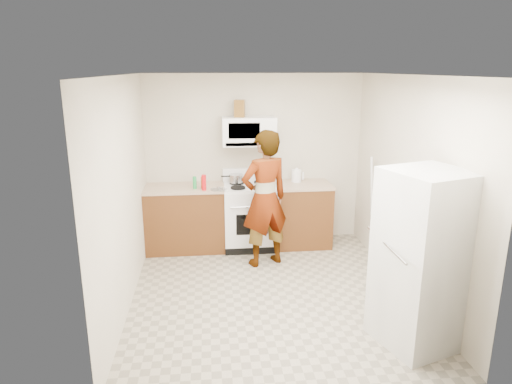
{
  "coord_description": "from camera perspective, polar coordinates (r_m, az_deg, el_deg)",
  "views": [
    {
      "loc": [
        -0.69,
        -4.86,
        2.58
      ],
      "look_at": [
        -0.11,
        0.55,
        1.09
      ],
      "focal_mm": 32.0,
      "sensor_mm": 36.0,
      "label": 1
    }
  ],
  "objects": [
    {
      "name": "cabinet_left",
      "position": [
        6.7,
        -8.81,
        -3.37
      ],
      "size": [
        1.12,
        0.62,
        0.9
      ],
      "primitive_type": "cube",
      "color": "#5A2A15",
      "rests_on": "floor"
    },
    {
      "name": "bottle_spray",
      "position": [
        6.33,
        -6.53,
        1.18
      ],
      "size": [
        0.07,
        0.07,
        0.22
      ],
      "primitive_type": "cylinder",
      "rotation": [
        0.0,
        0.0,
        0.09
      ],
      "color": "red",
      "rests_on": "counter_left"
    },
    {
      "name": "kettle",
      "position": [
        6.79,
        5.08,
        2.02
      ],
      "size": [
        0.19,
        0.19,
        0.18
      ],
      "primitive_type": "cylinder",
      "rotation": [
        0.0,
        0.0,
        0.44
      ],
      "color": "white",
      "rests_on": "counter_right"
    },
    {
      "name": "tray",
      "position": [
        6.45,
        0.66,
        0.74
      ],
      "size": [
        0.28,
        0.21,
        0.05
      ],
      "primitive_type": "cube",
      "rotation": [
        0.0,
        0.0,
        0.23
      ],
      "color": "white",
      "rests_on": "gas_range"
    },
    {
      "name": "bottle_hot_sauce",
      "position": [
        6.44,
        -6.69,
        1.18
      ],
      "size": [
        0.07,
        0.07,
        0.16
      ],
      "primitive_type": "cylinder",
      "rotation": [
        0.0,
        0.0,
        -0.29
      ],
      "color": "#CB4616",
      "rests_on": "counter_left"
    },
    {
      "name": "right_wall",
      "position": [
        5.53,
        18.44,
        0.62
      ],
      "size": [
        0.02,
        3.6,
        2.5
      ],
      "primitive_type": "cube",
      "color": "beige",
      "rests_on": "floor"
    },
    {
      "name": "saucepan",
      "position": [
        6.67,
        -2.5,
        1.7
      ],
      "size": [
        0.26,
        0.26,
        0.11
      ],
      "primitive_type": "cylinder",
      "rotation": [
        0.0,
        0.0,
        0.38
      ],
      "color": "#ABACB0",
      "rests_on": "gas_range"
    },
    {
      "name": "gas_range",
      "position": [
        6.7,
        -0.76,
        -2.87
      ],
      "size": [
        0.76,
        0.65,
        1.13
      ],
      "color": "white",
      "rests_on": "floor"
    },
    {
      "name": "broom",
      "position": [
        6.64,
        14.27,
        -1.48
      ],
      "size": [
        0.21,
        0.25,
        1.41
      ],
      "primitive_type": "cylinder",
      "rotation": [
        0.14,
        -0.14,
        0.1
      ],
      "color": "white",
      "rests_on": "floor"
    },
    {
      "name": "microwave",
      "position": [
        6.55,
        -0.91,
        7.62
      ],
      "size": [
        0.76,
        0.38,
        0.4
      ],
      "primitive_type": "cube",
      "color": "white",
      "rests_on": "back_wall"
    },
    {
      "name": "counter_right",
      "position": [
        6.7,
        5.87,
        0.89
      ],
      "size": [
        0.82,
        0.64,
        0.03
      ],
      "primitive_type": "cube",
      "color": "tan",
      "rests_on": "cabinet_right"
    },
    {
      "name": "cabinet_right",
      "position": [
        6.83,
        5.77,
        -2.91
      ],
      "size": [
        0.8,
        0.62,
        0.9
      ],
      "primitive_type": "cube",
      "color": "#5A2A15",
      "rests_on": "floor"
    },
    {
      "name": "counter_left",
      "position": [
        6.57,
        -8.97,
        0.49
      ],
      "size": [
        1.14,
        0.64,
        0.03
      ],
      "primitive_type": "cube",
      "color": "tan",
      "rests_on": "cabinet_left"
    },
    {
      "name": "person",
      "position": [
        5.98,
        1.1,
        -0.88
      ],
      "size": [
        0.78,
        0.65,
        1.82
      ],
      "primitive_type": "imported",
      "rotation": [
        0.0,
        0.0,
        3.53
      ],
      "color": "tan",
      "rests_on": "floor"
    },
    {
      "name": "floor",
      "position": [
        5.54,
        1.77,
        -12.4
      ],
      "size": [
        3.6,
        3.6,
        0.0
      ],
      "primitive_type": "plane",
      "color": "gray",
      "rests_on": "ground"
    },
    {
      "name": "jug",
      "position": [
        6.51,
        -2.05,
        10.39
      ],
      "size": [
        0.17,
        0.17,
        0.24
      ],
      "primitive_type": "cube",
      "rotation": [
        0.0,
        0.0,
        -0.22
      ],
      "color": "brown",
      "rests_on": "microwave"
    },
    {
      "name": "fridge",
      "position": [
        4.56,
        20.1,
        -7.93
      ],
      "size": [
        0.88,
        0.88,
        1.7
      ],
      "primitive_type": "cube",
      "rotation": [
        0.0,
        0.0,
        0.32
      ],
      "color": "silver",
      "rests_on": "floor"
    },
    {
      "name": "pot_lid",
      "position": [
        6.36,
        -4.67,
        0.35
      ],
      "size": [
        0.26,
        0.26,
        0.01
      ],
      "primitive_type": "cylinder",
      "rotation": [
        0.0,
        0.0,
        0.08
      ],
      "color": "white",
      "rests_on": "counter_left"
    },
    {
      "name": "bottle_green_cap",
      "position": [
        6.43,
        -7.67,
        1.17
      ],
      "size": [
        0.06,
        0.06,
        0.17
      ],
      "primitive_type": "cylinder",
      "rotation": [
        0.0,
        0.0,
        -0.03
      ],
      "color": "#1A933F",
      "rests_on": "counter_left"
    },
    {
      "name": "back_wall",
      "position": [
        6.81,
        -0.19,
        4.08
      ],
      "size": [
        3.2,
        0.02,
        2.5
      ],
      "primitive_type": "cube",
      "color": "beige",
      "rests_on": "floor"
    }
  ]
}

